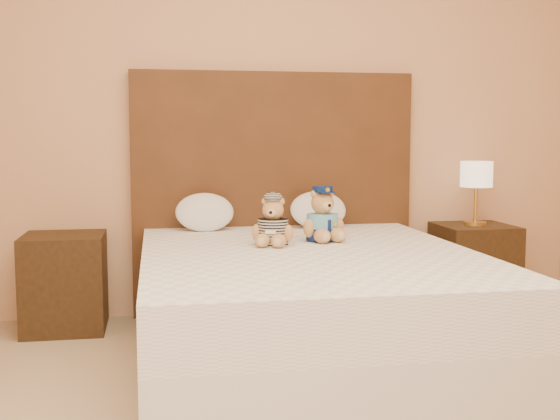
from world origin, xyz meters
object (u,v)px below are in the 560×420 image
at_px(teddy_prisoner, 273,221).
at_px(pillow_right, 318,208).
at_px(nightstand_right, 474,268).
at_px(lamp, 476,178).
at_px(teddy_police, 322,214).
at_px(pillow_left, 205,210).
at_px(nightstand_left, 65,282).
at_px(bed, 309,306).

bearing_deg(teddy_prisoner, pillow_right, 78.29).
relative_size(nightstand_right, lamp, 1.38).
height_order(teddy_police, pillow_right, teddy_police).
xyz_separation_m(lamp, teddy_police, (-1.11, -0.49, -0.15)).
bearing_deg(teddy_prisoner, pillow_left, 135.19).
bearing_deg(pillow_right, teddy_prisoner, -121.32).
relative_size(nightstand_left, pillow_left, 1.60).
xyz_separation_m(teddy_police, teddy_prisoner, (-0.29, -0.11, -0.02)).
distance_m(bed, pillow_left, 1.02).
relative_size(bed, lamp, 5.00).
height_order(nightstand_left, pillow_left, pillow_left).
height_order(nightstand_right, pillow_right, pillow_right).
distance_m(bed, nightstand_right, 1.48).
bearing_deg(teddy_prisoner, lamp, 43.01).
bearing_deg(teddy_prisoner, teddy_police, 40.97).
xyz_separation_m(bed, teddy_police, (0.14, 0.31, 0.42)).
height_order(lamp, pillow_right, lamp).
relative_size(nightstand_left, pillow_right, 1.60).
height_order(nightstand_left, teddy_police, teddy_police).
bearing_deg(nightstand_right, nightstand_left, 180.00).
height_order(nightstand_right, teddy_prisoner, teddy_prisoner).
relative_size(nightstand_right, teddy_police, 1.90).
distance_m(nightstand_left, pillow_left, 0.90).
bearing_deg(nightstand_left, nightstand_right, 0.00).
bearing_deg(teddy_prisoner, nightstand_left, 171.03).
height_order(lamp, teddy_police, lamp).
relative_size(bed, nightstand_right, 3.64).
xyz_separation_m(teddy_prisoner, pillow_right, (0.39, 0.63, -0.00)).
xyz_separation_m(bed, lamp, (1.25, 0.80, 0.57)).
relative_size(bed, nightstand_left, 3.64).
bearing_deg(teddy_police, pillow_left, 123.11).
xyz_separation_m(bed, teddy_prisoner, (-0.14, 0.20, 0.40)).
bearing_deg(pillow_left, bed, -61.74).
distance_m(bed, teddy_police, 0.54).
bearing_deg(pillow_right, nightstand_right, -1.70).
height_order(teddy_prisoner, pillow_left, teddy_prisoner).
distance_m(nightstand_left, lamp, 2.56).
height_order(bed, pillow_right, pillow_right).
bearing_deg(lamp, pillow_left, 178.99).
distance_m(teddy_prisoner, pillow_right, 0.74).
xyz_separation_m(nightstand_left, pillow_left, (0.80, 0.03, 0.40)).
bearing_deg(bed, pillow_right, 73.76).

